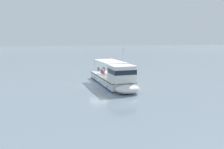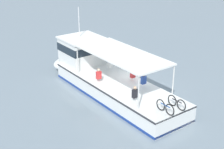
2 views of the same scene
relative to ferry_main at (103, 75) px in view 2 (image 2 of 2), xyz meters
The scene contains 2 objects.
ground_plane 2.72m from the ferry_main, 46.76° to the left, with size 400.00×400.00×0.00m, color gray.
ferry_main is the anchor object (origin of this frame).
Camera 2 is at (16.86, -12.62, 10.07)m, focal length 53.16 mm.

